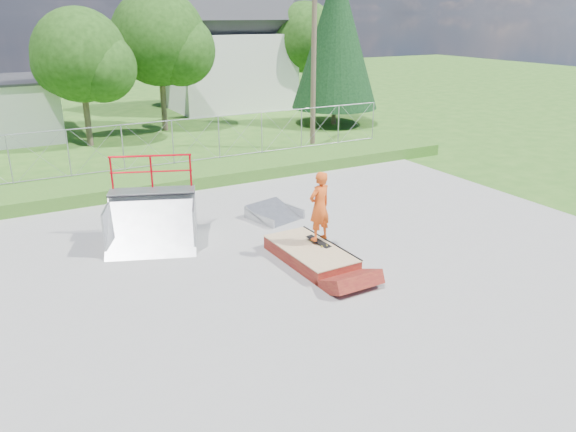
# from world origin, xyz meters

# --- Properties ---
(ground) EXTENTS (120.00, 120.00, 0.00)m
(ground) POSITION_xyz_m (0.00, 0.00, 0.00)
(ground) COLOR #2E621C
(ground) RESTS_ON ground
(concrete_pad) EXTENTS (20.00, 16.00, 0.04)m
(concrete_pad) POSITION_xyz_m (0.00, 0.00, 0.02)
(concrete_pad) COLOR #9B9B98
(concrete_pad) RESTS_ON ground
(grass_berm) EXTENTS (24.00, 3.00, 0.50)m
(grass_berm) POSITION_xyz_m (0.00, 9.50, 0.25)
(grass_berm) COLOR #2E621C
(grass_berm) RESTS_ON ground
(grind_box) EXTENTS (1.44, 2.85, 0.42)m
(grind_box) POSITION_xyz_m (0.53, 0.51, 0.21)
(grind_box) COLOR maroon
(grind_box) RESTS_ON concrete_pad
(quarter_pipe) EXTENTS (3.02, 2.80, 2.45)m
(quarter_pipe) POSITION_xyz_m (-2.88, 3.55, 1.22)
(quarter_pipe) COLOR #929499
(quarter_pipe) RESTS_ON concrete_pad
(flat_bank_ramp) EXTENTS (1.71, 1.78, 0.42)m
(flat_bank_ramp) POSITION_xyz_m (1.22, 3.90, 0.21)
(flat_bank_ramp) COLOR #929499
(flat_bank_ramp) RESTS_ON concrete_pad
(skateboard) EXTENTS (0.40, 0.82, 0.13)m
(skateboard) POSITION_xyz_m (0.87, 0.64, 0.46)
(skateboard) COLOR black
(skateboard) RESTS_ON grind_box
(skater) EXTENTS (0.77, 0.59, 1.90)m
(skater) POSITION_xyz_m (0.87, 0.64, 1.41)
(skater) COLOR #F2561A
(skater) RESTS_ON grind_box
(chain_link_fence) EXTENTS (20.00, 0.06, 1.80)m
(chain_link_fence) POSITION_xyz_m (0.00, 10.50, 1.40)
(chain_link_fence) COLOR #9B9CA3
(chain_link_fence) RESTS_ON grass_berm
(gable_house) EXTENTS (8.40, 6.08, 8.94)m
(gable_house) POSITION_xyz_m (9.00, 26.00, 3.84)
(gable_house) COLOR silver
(gable_house) RESTS_ON ground
(utility_pole) EXTENTS (0.24, 0.24, 8.00)m
(utility_pole) POSITION_xyz_m (7.50, 12.00, 4.00)
(utility_pole) COLOR brown
(utility_pole) RESTS_ON ground
(tree_left_near) EXTENTS (4.76, 4.48, 6.65)m
(tree_left_near) POSITION_xyz_m (-1.75, 17.83, 4.24)
(tree_left_near) COLOR brown
(tree_left_near) RESTS_ON ground
(tree_center) EXTENTS (5.44, 5.12, 7.60)m
(tree_center) POSITION_xyz_m (2.78, 19.81, 4.85)
(tree_center) COLOR brown
(tree_center) RESTS_ON ground
(tree_right_far) EXTENTS (5.10, 4.80, 7.12)m
(tree_right_far) POSITION_xyz_m (14.27, 23.82, 4.54)
(tree_right_far) COLOR brown
(tree_right_far) RESTS_ON ground
(tree_back_mid) EXTENTS (4.08, 3.84, 5.70)m
(tree_back_mid) POSITION_xyz_m (5.21, 27.86, 3.63)
(tree_back_mid) COLOR brown
(tree_back_mid) RESTS_ON ground
(conifer_tree) EXTENTS (5.04, 5.04, 9.10)m
(conifer_tree) POSITION_xyz_m (12.00, 17.00, 5.05)
(conifer_tree) COLOR brown
(conifer_tree) RESTS_ON ground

